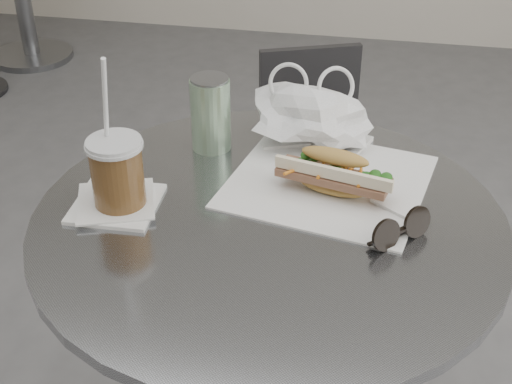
% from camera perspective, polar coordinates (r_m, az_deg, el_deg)
% --- Properties ---
extents(cafe_table, '(0.76, 0.76, 0.74)m').
position_cam_1_polar(cafe_table, '(1.31, 0.90, -11.80)').
color(cafe_table, slate).
rests_on(cafe_table, ground).
extents(chair_far, '(0.38, 0.40, 0.68)m').
position_cam_1_polar(chair_far, '(2.02, 4.91, 0.19)').
color(chair_far, '#2E2E31').
rests_on(chair_far, ground).
extents(sandwich_paper, '(0.37, 0.36, 0.00)m').
position_cam_1_polar(sandwich_paper, '(1.23, 5.79, 0.84)').
color(sandwich_paper, white).
rests_on(sandwich_paper, cafe_table).
extents(banh_mi, '(0.24, 0.14, 0.08)m').
position_cam_1_polar(banh_mi, '(1.18, 6.24, 1.52)').
color(banh_mi, tan).
rests_on(banh_mi, sandwich_paper).
extents(iced_coffee, '(0.09, 0.09, 0.26)m').
position_cam_1_polar(iced_coffee, '(1.15, -11.04, 1.48)').
color(iced_coffee, brown).
rests_on(iced_coffee, cafe_table).
extents(sunglasses, '(0.10, 0.09, 0.05)m').
position_cam_1_polar(sunglasses, '(1.10, 11.47, -3.01)').
color(sunglasses, black).
rests_on(sunglasses, cafe_table).
extents(plastic_bag, '(0.25, 0.21, 0.11)m').
position_cam_1_polar(plastic_bag, '(1.32, 4.29, 5.96)').
color(plastic_bag, white).
rests_on(plastic_bag, cafe_table).
extents(napkin_stack, '(0.16, 0.16, 0.01)m').
position_cam_1_polar(napkin_stack, '(1.18, -11.13, -0.87)').
color(napkin_stack, white).
rests_on(napkin_stack, cafe_table).
extents(drink_can, '(0.07, 0.07, 0.14)m').
position_cam_1_polar(drink_can, '(1.30, -3.65, 6.29)').
color(drink_can, '#538F56').
rests_on(drink_can, cafe_table).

